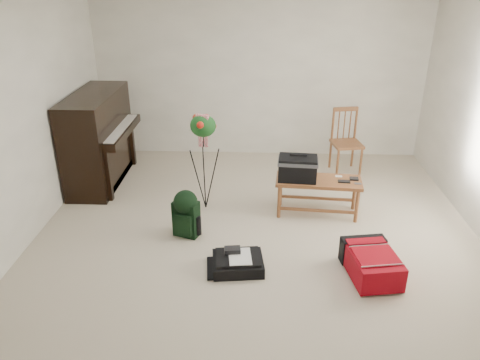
{
  "coord_description": "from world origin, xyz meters",
  "views": [
    {
      "loc": [
        0.0,
        -4.36,
        2.82
      ],
      "look_at": [
        -0.2,
        0.35,
        0.62
      ],
      "focal_mm": 35.0,
      "sensor_mm": 36.0,
      "label": 1
    }
  ],
  "objects_px": {
    "flower_stand": "(204,163)",
    "bench": "(304,172)",
    "piano": "(99,140)",
    "red_suitcase": "(370,260)",
    "dining_chair": "(346,142)",
    "black_duffel": "(238,262)",
    "green_backpack": "(186,211)"
  },
  "relations": [
    {
      "from": "bench",
      "to": "green_backpack",
      "type": "relative_size",
      "value": 1.9
    },
    {
      "from": "dining_chair",
      "to": "black_duffel",
      "type": "distance_m",
      "value": 2.95
    },
    {
      "from": "piano",
      "to": "red_suitcase",
      "type": "relative_size",
      "value": 2.11
    },
    {
      "from": "dining_chair",
      "to": "black_duffel",
      "type": "xyz_separation_m",
      "value": [
        -1.47,
        -2.53,
        -0.38
      ]
    },
    {
      "from": "flower_stand",
      "to": "bench",
      "type": "bearing_deg",
      "value": 13.57
    },
    {
      "from": "black_duffel",
      "to": "dining_chair",
      "type": "bearing_deg",
      "value": 53.43
    },
    {
      "from": "bench",
      "to": "dining_chair",
      "type": "bearing_deg",
      "value": 66.54
    },
    {
      "from": "green_backpack",
      "to": "piano",
      "type": "bearing_deg",
      "value": 154.24
    },
    {
      "from": "piano",
      "to": "flower_stand",
      "type": "distance_m",
      "value": 1.71
    },
    {
      "from": "piano",
      "to": "green_backpack",
      "type": "relative_size",
      "value": 2.72
    },
    {
      "from": "piano",
      "to": "black_duffel",
      "type": "bearing_deg",
      "value": -45.72
    },
    {
      "from": "dining_chair",
      "to": "red_suitcase",
      "type": "distance_m",
      "value": 2.57
    },
    {
      "from": "piano",
      "to": "green_backpack",
      "type": "xyz_separation_m",
      "value": [
        1.39,
        -1.42,
        -0.3
      ]
    },
    {
      "from": "piano",
      "to": "dining_chair",
      "type": "relative_size",
      "value": 1.61
    },
    {
      "from": "green_backpack",
      "to": "bench",
      "type": "bearing_deg",
      "value": 42.4
    },
    {
      "from": "flower_stand",
      "to": "black_duffel",
      "type": "bearing_deg",
      "value": -51.58
    },
    {
      "from": "bench",
      "to": "dining_chair",
      "type": "distance_m",
      "value": 1.53
    },
    {
      "from": "bench",
      "to": "dining_chair",
      "type": "relative_size",
      "value": 1.12
    },
    {
      "from": "green_backpack",
      "to": "flower_stand",
      "type": "relative_size",
      "value": 0.44
    },
    {
      "from": "dining_chair",
      "to": "red_suitcase",
      "type": "height_order",
      "value": "dining_chair"
    },
    {
      "from": "piano",
      "to": "black_duffel",
      "type": "distance_m",
      "value": 2.91
    },
    {
      "from": "bench",
      "to": "piano",
      "type": "bearing_deg",
      "value": 167.31
    },
    {
      "from": "bench",
      "to": "red_suitcase",
      "type": "relative_size",
      "value": 1.47
    },
    {
      "from": "bench",
      "to": "red_suitcase",
      "type": "height_order",
      "value": "bench"
    },
    {
      "from": "red_suitcase",
      "to": "black_duffel",
      "type": "height_order",
      "value": "red_suitcase"
    },
    {
      "from": "red_suitcase",
      "to": "black_duffel",
      "type": "bearing_deg",
      "value": 170.14
    },
    {
      "from": "dining_chair",
      "to": "flower_stand",
      "type": "bearing_deg",
      "value": -157.2
    },
    {
      "from": "piano",
      "to": "bench",
      "type": "distance_m",
      "value": 2.87
    },
    {
      "from": "dining_chair",
      "to": "piano",
      "type": "bearing_deg",
      "value": 178.0
    },
    {
      "from": "bench",
      "to": "dining_chair",
      "type": "height_order",
      "value": "dining_chair"
    },
    {
      "from": "piano",
      "to": "flower_stand",
      "type": "xyz_separation_m",
      "value": [
        1.53,
        -0.76,
        0.01
      ]
    },
    {
      "from": "dining_chair",
      "to": "red_suitcase",
      "type": "bearing_deg",
      "value": -103.34
    }
  ]
}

